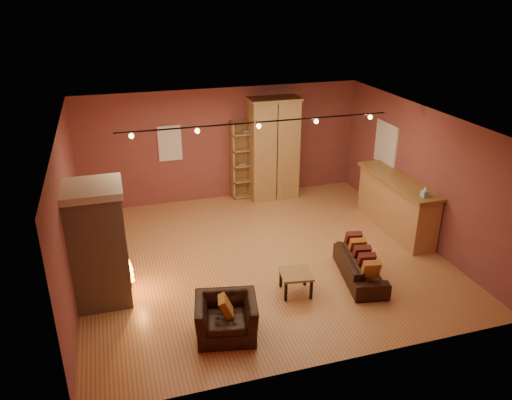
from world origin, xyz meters
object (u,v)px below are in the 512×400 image
object	(u,v)px
loveseat	(361,262)
coffee_table	(296,276)
bookcase	(247,158)
fireplace	(99,244)
armoire	(273,148)
bar_counter	(396,204)
armchair	(226,312)

from	to	relation	value
loveseat	coffee_table	world-z (taller)	loveseat
bookcase	fireplace	bearing A→B (deg)	-134.16
armoire	loveseat	bearing A→B (deg)	-85.97
fireplace	bar_counter	bearing A→B (deg)	8.28
armoire	coffee_table	bearing A→B (deg)	-103.28
fireplace	bookcase	world-z (taller)	fireplace
armchair	coffee_table	xyz separation A→B (m)	(1.45, 0.76, -0.07)
fireplace	loveseat	bearing A→B (deg)	-8.76
bookcase	armoire	size ratio (longest dim) A/B	0.78
armoire	bar_counter	bearing A→B (deg)	-52.85
bookcase	armoire	world-z (taller)	armoire
armoire	loveseat	xyz separation A→B (m)	(0.30, -4.23, -0.95)
bookcase	armchair	bearing A→B (deg)	-109.16
fireplace	loveseat	distance (m)	4.67
coffee_table	fireplace	bearing A→B (deg)	165.98
fireplace	bar_counter	xyz separation A→B (m)	(6.24, 0.91, -0.45)
armoire	bar_counter	size ratio (longest dim) A/B	1.01
armchair	armoire	bearing A→B (deg)	75.54
bar_counter	loveseat	size ratio (longest dim) A/B	1.52
loveseat	armchair	xyz separation A→B (m)	(-2.77, -0.87, 0.08)
bookcase	armchair	xyz separation A→B (m)	(-1.85, -5.31, -0.60)
bar_counter	armchair	bearing A→B (deg)	-150.91
loveseat	coffee_table	distance (m)	1.32
coffee_table	bar_counter	bearing A→B (deg)	29.74
fireplace	bookcase	bearing A→B (deg)	45.84
armoire	coffee_table	world-z (taller)	armoire
armchair	bookcase	bearing A→B (deg)	82.25
fireplace	loveseat	size ratio (longest dim) A/B	1.27
fireplace	armoire	world-z (taller)	armoire
loveseat	bookcase	bearing A→B (deg)	22.61
fireplace	bookcase	size ratio (longest dim) A/B	1.06
bookcase	coffee_table	world-z (taller)	bookcase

